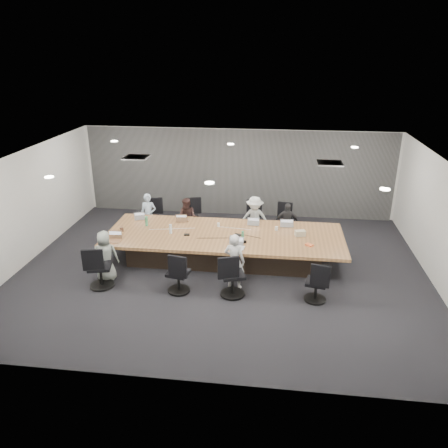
# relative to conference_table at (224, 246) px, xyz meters

# --- Properties ---
(floor) EXTENTS (10.00, 8.00, 0.00)m
(floor) POSITION_rel_conference_table_xyz_m (0.00, -0.50, -0.40)
(floor) COLOR black
(floor) RESTS_ON ground
(ceiling) EXTENTS (10.00, 8.00, 0.00)m
(ceiling) POSITION_rel_conference_table_xyz_m (0.00, -0.50, 2.40)
(ceiling) COLOR white
(ceiling) RESTS_ON wall_back
(wall_back) EXTENTS (10.00, 0.00, 2.80)m
(wall_back) POSITION_rel_conference_table_xyz_m (0.00, 3.50, 1.00)
(wall_back) COLOR beige
(wall_back) RESTS_ON ground
(wall_front) EXTENTS (10.00, 0.00, 2.80)m
(wall_front) POSITION_rel_conference_table_xyz_m (0.00, -4.50, 1.00)
(wall_front) COLOR beige
(wall_front) RESTS_ON ground
(wall_left) EXTENTS (0.00, 8.00, 2.80)m
(wall_left) POSITION_rel_conference_table_xyz_m (-5.00, -0.50, 1.00)
(wall_left) COLOR beige
(wall_left) RESTS_ON ground
(wall_right) EXTENTS (0.00, 8.00, 2.80)m
(wall_right) POSITION_rel_conference_table_xyz_m (5.00, -0.50, 1.00)
(wall_right) COLOR beige
(wall_right) RESTS_ON ground
(curtain) EXTENTS (9.80, 0.04, 2.80)m
(curtain) POSITION_rel_conference_table_xyz_m (0.00, 3.42, 1.00)
(curtain) COLOR #565656
(curtain) RESTS_ON ground
(conference_table) EXTENTS (6.00, 2.20, 0.74)m
(conference_table) POSITION_rel_conference_table_xyz_m (0.00, 0.00, 0.00)
(conference_table) COLOR #2C2119
(conference_table) RESTS_ON ground
(chair_0) EXTENTS (0.64, 0.64, 0.74)m
(chair_0) POSITION_rel_conference_table_xyz_m (-2.39, 1.70, -0.03)
(chair_0) COLOR black
(chair_0) RESTS_ON ground
(chair_1) EXTENTS (0.73, 0.73, 0.85)m
(chair_1) POSITION_rel_conference_table_xyz_m (-1.24, 1.70, 0.02)
(chair_1) COLOR black
(chair_1) RESTS_ON ground
(chair_2) EXTENTS (0.68, 0.68, 0.85)m
(chair_2) POSITION_rel_conference_table_xyz_m (0.69, 1.70, 0.02)
(chair_2) COLOR black
(chair_2) RESTS_ON ground
(chair_3) EXTENTS (0.64, 0.64, 0.80)m
(chair_3) POSITION_rel_conference_table_xyz_m (1.58, 1.70, -0.00)
(chair_3) COLOR black
(chair_3) RESTS_ON ground
(chair_4) EXTENTS (0.70, 0.70, 0.86)m
(chair_4) POSITION_rel_conference_table_xyz_m (-2.65, -1.70, 0.03)
(chair_4) COLOR black
(chair_4) RESTS_ON ground
(chair_5) EXTENTS (0.62, 0.62, 0.79)m
(chair_5) POSITION_rel_conference_table_xyz_m (-0.83, -1.70, -0.01)
(chair_5) COLOR black
(chair_5) RESTS_ON ground
(chair_6) EXTENTS (0.74, 0.74, 0.86)m
(chair_6) POSITION_rel_conference_table_xyz_m (0.39, -1.70, 0.03)
(chair_6) COLOR black
(chair_6) RESTS_ON ground
(chair_7) EXTENTS (0.60, 0.60, 0.75)m
(chair_7) POSITION_rel_conference_table_xyz_m (2.21, -1.70, -0.03)
(chair_7) COLOR black
(chair_7) RESTS_ON ground
(person_0) EXTENTS (0.47, 0.31, 1.26)m
(person_0) POSITION_rel_conference_table_xyz_m (-2.39, 1.35, 0.23)
(person_0) COLOR #AABFD5
(person_0) RESTS_ON ground
(laptop_0) EXTENTS (0.32, 0.26, 0.02)m
(laptop_0) POSITION_rel_conference_table_xyz_m (-2.39, 0.80, 0.35)
(laptop_0) COLOR #B2B2B7
(laptop_0) RESTS_ON conference_table
(person_1) EXTENTS (0.63, 0.53, 1.17)m
(person_1) POSITION_rel_conference_table_xyz_m (-1.24, 1.35, 0.19)
(person_1) COLOR #3A2422
(person_1) RESTS_ON ground
(laptop_1) EXTENTS (0.33, 0.24, 0.02)m
(laptop_1) POSITION_rel_conference_table_xyz_m (-1.24, 0.80, 0.35)
(laptop_1) COLOR #8C6647
(laptop_1) RESTS_ON conference_table
(person_2) EXTENTS (0.89, 0.57, 1.31)m
(person_2) POSITION_rel_conference_table_xyz_m (0.69, 1.35, 0.25)
(person_2) COLOR #B0B4B1
(person_2) RESTS_ON ground
(laptop_2) EXTENTS (0.32, 0.23, 0.02)m
(laptop_2) POSITION_rel_conference_table_xyz_m (0.69, 0.80, 0.35)
(laptop_2) COLOR #B2B2B7
(laptop_2) RESTS_ON conference_table
(person_3) EXTENTS (0.71, 0.35, 1.17)m
(person_3) POSITION_rel_conference_table_xyz_m (1.58, 1.35, 0.18)
(person_3) COLOR #2A292B
(person_3) RESTS_ON ground
(laptop_3) EXTENTS (0.36, 0.25, 0.02)m
(laptop_3) POSITION_rel_conference_table_xyz_m (1.58, 0.80, 0.35)
(laptop_3) COLOR #B2B2B7
(laptop_3) RESTS_ON conference_table
(person_4) EXTENTS (0.67, 0.51, 1.23)m
(person_4) POSITION_rel_conference_table_xyz_m (-2.65, -1.35, 0.21)
(person_4) COLOR gray
(person_4) RESTS_ON ground
(laptop_4) EXTENTS (0.35, 0.25, 0.02)m
(laptop_4) POSITION_rel_conference_table_xyz_m (-2.65, -0.80, 0.35)
(laptop_4) COLOR #8C6647
(laptop_4) RESTS_ON conference_table
(person_6) EXTENTS (0.54, 0.42, 1.33)m
(person_6) POSITION_rel_conference_table_xyz_m (0.39, -1.35, 0.26)
(person_6) COLOR #B5B5B6
(person_6) RESTS_ON ground
(laptop_6) EXTENTS (0.38, 0.29, 0.02)m
(laptop_6) POSITION_rel_conference_table_xyz_m (0.39, -0.80, 0.35)
(laptop_6) COLOR #B2B2B7
(laptop_6) RESTS_ON conference_table
(bottle_green_left) EXTENTS (0.09, 0.09, 0.26)m
(bottle_green_left) POSITION_rel_conference_table_xyz_m (-2.12, 0.28, 0.47)
(bottle_green_left) COLOR #3E925F
(bottle_green_left) RESTS_ON conference_table
(bottle_green_right) EXTENTS (0.07, 0.07, 0.23)m
(bottle_green_right) POSITION_rel_conference_table_xyz_m (0.49, -0.30, 0.45)
(bottle_green_right) COLOR #3E925F
(bottle_green_right) RESTS_ON conference_table
(bottle_clear) EXTENTS (0.10, 0.10, 0.25)m
(bottle_clear) POSITION_rel_conference_table_xyz_m (-1.36, -0.14, 0.46)
(bottle_clear) COLOR silver
(bottle_clear) RESTS_ON conference_table
(cup_white_far) EXTENTS (0.10, 0.10, 0.09)m
(cup_white_far) POSITION_rel_conference_table_xyz_m (-0.22, 0.49, 0.39)
(cup_white_far) COLOR white
(cup_white_far) RESTS_ON conference_table
(cup_white_near) EXTENTS (0.10, 0.10, 0.10)m
(cup_white_near) POSITION_rel_conference_table_xyz_m (1.31, 0.40, 0.39)
(cup_white_near) COLOR white
(cup_white_near) RESTS_ON conference_table
(mug_brown) EXTENTS (0.10, 0.10, 0.11)m
(mug_brown) POSITION_rel_conference_table_xyz_m (-2.65, -0.17, 0.39)
(mug_brown) COLOR brown
(mug_brown) RESTS_ON conference_table
(mic_left) EXTENTS (0.15, 0.11, 0.03)m
(mic_left) POSITION_rel_conference_table_xyz_m (-0.93, -0.21, 0.35)
(mic_left) COLOR black
(mic_left) RESTS_ON conference_table
(mic_right) EXTENTS (0.19, 0.15, 0.03)m
(mic_right) POSITION_rel_conference_table_xyz_m (0.34, -0.08, 0.36)
(mic_right) COLOR black
(mic_right) RESTS_ON conference_table
(stapler) EXTENTS (0.16, 0.08, 0.06)m
(stapler) POSITION_rel_conference_table_xyz_m (0.52, -0.50, 0.37)
(stapler) COLOR black
(stapler) RESTS_ON conference_table
(canvas_bag) EXTENTS (0.29, 0.22, 0.14)m
(canvas_bag) POSITION_rel_conference_table_xyz_m (1.90, 0.12, 0.41)
(canvas_bag) COLOR #BFB293
(canvas_bag) RESTS_ON conference_table
(snack_packet) EXTENTS (0.21, 0.20, 0.04)m
(snack_packet) POSITION_rel_conference_table_xyz_m (2.10, -0.46, 0.36)
(snack_packet) COLOR orange
(snack_packet) RESTS_ON conference_table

